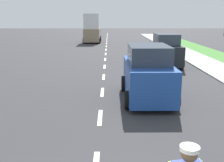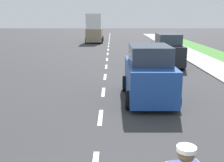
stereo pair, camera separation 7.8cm
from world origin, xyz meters
name	(u,v)px [view 2 (the right image)]	position (x,y,z in m)	size (l,w,h in m)	color
ground_plane	(107,54)	(0.00, 21.00, 0.00)	(96.00, 96.00, 0.00)	#333335
lane_center_line	(108,48)	(0.00, 25.20, 0.00)	(0.14, 46.40, 0.01)	silver
delivery_truck	(94,29)	(-1.83, 31.18, 1.61)	(2.16, 4.60, 3.54)	gray
car_parked_far	(167,51)	(4.11, 15.10, 0.99)	(1.87, 3.81, 2.15)	black
car_outgoing_ahead	(148,75)	(1.85, 7.73, 1.02)	(1.97, 3.84, 2.20)	#1E4799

